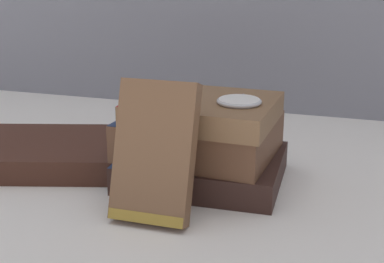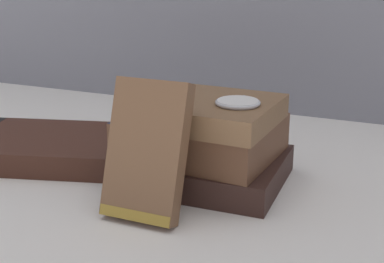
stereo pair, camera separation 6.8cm
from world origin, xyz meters
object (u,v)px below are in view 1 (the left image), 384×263
(reading_glasses, at_px, (203,138))
(book_leaning_front, at_px, (154,156))
(book_flat_middle, at_px, (196,135))
(pocket_watch, at_px, (239,102))
(book_side_left, at_px, (38,152))
(book_flat_top, at_px, (201,110))
(book_flat_bottom, at_px, (199,167))

(reading_glasses, bearing_deg, book_leaning_front, -65.78)
(book_flat_middle, bearing_deg, pocket_watch, -17.87)
(book_leaning_front, relative_size, reading_glasses, 1.32)
(book_side_left, distance_m, reading_glasses, 0.27)
(book_leaning_front, bearing_deg, book_flat_top, 79.38)
(book_side_left, distance_m, pocket_watch, 0.31)
(pocket_watch, xyz_separation_m, reading_glasses, (-0.10, 0.19, -0.12))
(book_flat_bottom, xyz_separation_m, book_flat_middle, (-0.01, 0.00, 0.04))
(book_side_left, bearing_deg, reading_glasses, 26.45)
(book_flat_middle, distance_m, reading_glasses, 0.18)
(book_side_left, bearing_deg, book_leaning_front, -41.63)
(book_flat_top, xyz_separation_m, book_side_left, (-0.24, -0.01, -0.08))
(book_flat_bottom, xyz_separation_m, reading_glasses, (-0.04, 0.17, -0.02))
(book_flat_bottom, height_order, book_side_left, book_flat_bottom)
(pocket_watch, height_order, reading_glasses, pocket_watch)
(book_flat_bottom, distance_m, book_flat_middle, 0.04)
(book_flat_middle, relative_size, reading_glasses, 1.70)
(pocket_watch, relative_size, reading_glasses, 0.49)
(pocket_watch, bearing_deg, book_flat_middle, 158.22)
(book_flat_top, distance_m, book_side_left, 0.26)
(book_flat_top, bearing_deg, pocket_watch, -11.05)
(book_side_left, bearing_deg, book_flat_middle, -11.71)
(book_flat_top, height_order, reading_glasses, book_flat_top)
(book_flat_bottom, height_order, book_flat_middle, book_flat_middle)
(book_flat_bottom, xyz_separation_m, book_leaning_front, (-0.02, -0.12, 0.06))
(book_side_left, height_order, reading_glasses, book_side_left)
(book_flat_top, xyz_separation_m, reading_glasses, (-0.05, 0.17, -0.10))
(book_side_left, bearing_deg, book_flat_bottom, -12.89)
(book_side_left, height_order, book_leaning_front, book_leaning_front)
(book_flat_bottom, bearing_deg, book_leaning_front, -100.09)
(book_flat_top, relative_size, book_leaning_front, 1.16)
(book_flat_top, bearing_deg, book_side_left, -176.45)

